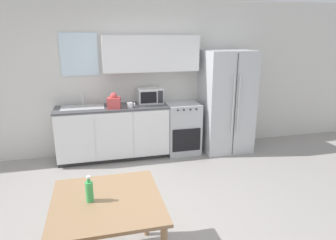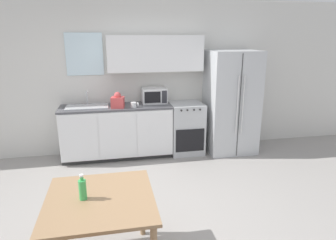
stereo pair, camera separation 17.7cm
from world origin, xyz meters
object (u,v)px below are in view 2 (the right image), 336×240
coffee_mug (134,105)px  oven_range (186,128)px  drink_bottle (83,189)px  refrigerator (231,102)px  dining_table (101,208)px  microwave (154,95)px

coffee_mug → oven_range: bearing=9.7°
coffee_mug → drink_bottle: size_ratio=0.57×
refrigerator → drink_bottle: refrigerator is taller
dining_table → drink_bottle: drink_bottle is taller
refrigerator → dining_table: 3.47m
oven_range → drink_bottle: size_ratio=3.95×
coffee_mug → dining_table: coffee_mug is taller
microwave → dining_table: (-0.91, -2.77, -0.44)m
oven_range → dining_table: (-1.47, -2.66, 0.17)m
drink_bottle → oven_range: bearing=58.7°
refrigerator → dining_table: (-2.29, -2.59, -0.29)m
coffee_mug → drink_bottle: coffee_mug is taller
microwave → coffee_mug: 0.48m
dining_table → drink_bottle: size_ratio=4.12×
microwave → dining_table: bearing=-108.1°
oven_range → coffee_mug: size_ratio=6.98×
coffee_mug → dining_table: 2.58m
refrigerator → microwave: 1.40m
coffee_mug → refrigerator: bearing=3.0°
refrigerator → coffee_mug: bearing=-177.0°
microwave → dining_table: size_ratio=0.45×
oven_range → dining_table: oven_range is taller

